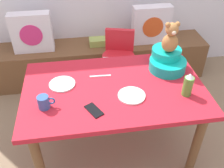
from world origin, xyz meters
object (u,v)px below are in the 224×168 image
dinner_plate_far (132,96)px  cell_phone (94,110)px  ketchup_bottle (188,85)px  pillow_floral_right (151,25)px  coffee_mug (44,102)px  book_stack (98,42)px  infant_seat_teal (167,61)px  dinner_plate_near (62,84)px  pillow_floral_left (32,33)px  dining_table (114,97)px  highchair (119,58)px  teddy_bear (171,38)px

dinner_plate_far → cell_phone: (-0.28, -0.11, -0.00)m
ketchup_bottle → pillow_floral_right: bearing=85.1°
dinner_plate_far → ketchup_bottle: bearing=-5.6°
coffee_mug → book_stack: bearing=69.5°
ketchup_bottle → coffee_mug: size_ratio=1.54×
infant_seat_teal → dinner_plate_far: 0.48m
dinner_plate_near → book_stack: bearing=70.7°
dinner_plate_near → pillow_floral_left: bearing=107.7°
dining_table → dinner_plate_near: dinner_plate_near is taller
pillow_floral_right → dinner_plate_near: (-1.01, -1.07, 0.07)m
highchair → ketchup_bottle: size_ratio=4.27×
book_stack → dinner_plate_near: (-0.38, -1.09, 0.25)m
dinner_plate_far → pillow_floral_left: bearing=123.2°
pillow_floral_right → book_stack: (-0.63, 0.02, -0.18)m
highchair → dinner_plate_far: (-0.06, -0.87, 0.22)m
book_stack → teddy_bear: teddy_bear is taller
pillow_floral_left → infant_seat_teal: (1.20, -0.97, 0.13)m
teddy_bear → coffee_mug: teddy_bear is taller
ketchup_bottle → cell_phone: ketchup_bottle is taller
pillow_floral_right → teddy_bear: (-0.15, -0.97, 0.34)m
book_stack → coffee_mug: 1.45m
pillow_floral_left → dining_table: pillow_floral_left is taller
dinner_plate_far → cell_phone: size_ratio=1.39×
infant_seat_teal → dining_table: bearing=-158.4°
pillow_floral_left → ketchup_bottle: ketchup_bottle is taller
dining_table → pillow_floral_left: bearing=122.3°
dinner_plate_near → cell_phone: dinner_plate_near is taller
pillow_floral_right → ketchup_bottle: (-0.11, -1.32, 0.15)m
infant_seat_teal → ketchup_bottle: 0.35m
highchair → cell_phone: 1.06m
pillow_floral_right → highchair: pillow_floral_right is taller
book_stack → teddy_bear: size_ratio=0.80×
pillow_floral_left → dinner_plate_near: pillow_floral_left is taller
pillow_floral_right → cell_phone: 1.60m
pillow_floral_right → dinner_plate_far: size_ratio=2.20×
dining_table → highchair: highchair is taller
teddy_bear → coffee_mug: 1.06m
book_stack → teddy_bear: (0.48, -0.99, 0.52)m
dinner_plate_near → cell_phone: size_ratio=1.39×
highchair → cell_phone: size_ratio=5.49×
dining_table → dinner_plate_far: bearing=-49.4°
infant_seat_teal → pillow_floral_right: bearing=81.3°
dinner_plate_far → infant_seat_teal: bearing=40.9°
book_stack → highchair: highchair is taller
highchair → infant_seat_teal: size_ratio=2.39×
pillow_floral_right → book_stack: size_ratio=2.20×
coffee_mug → cell_phone: bearing=-14.1°
dinner_plate_near → cell_phone: (0.21, -0.32, -0.00)m
highchair → ketchup_bottle: bearing=-69.4°
dining_table → highchair: size_ratio=1.73×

